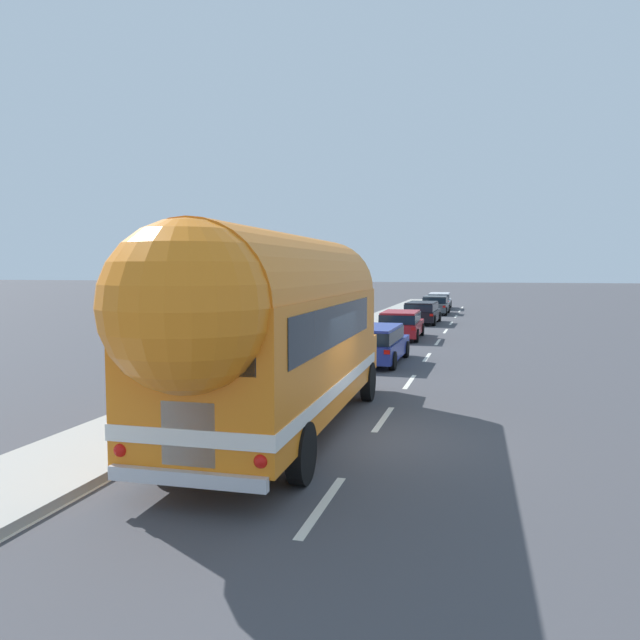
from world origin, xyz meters
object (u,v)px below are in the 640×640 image
Objects in this scene: painted_bus at (275,326)px; car_second at (401,323)px; car_lead at (375,342)px; car_third at (422,311)px; car_fifth at (439,300)px; car_fourth at (435,304)px.

car_second is at bearing 90.22° from painted_bus.
painted_bus reaches higher than car_lead.
car_lead is 16.87m from car_third.
car_second is (-0.17, 8.06, -0.01)m from car_lead.
car_lead is 8.06m from car_second.
car_third is (0.03, 27.36, -1.51)m from painted_bus.
painted_bus reaches higher than car_fifth.
car_fourth is 0.94× the size of car_fifth.
car_fourth is (0.03, 25.49, -0.06)m from car_lead.
car_lead is at bearing -90.06° from car_fourth.
car_lead and car_fifth have the same top height.
car_lead is at bearing -89.75° from car_third.
car_lead is 0.99× the size of car_third.
car_third is at bearing 89.94° from painted_bus.
car_third is (0.10, 8.81, 0.01)m from car_second.
painted_bus is 2.40× the size of car_fourth.
car_fifth is at bearing 90.08° from painted_bus.
painted_bus reaches higher than car_second.
car_second is 0.98× the size of car_third.
car_third is at bearing -89.68° from car_fifth.
car_lead is 31.79m from car_fifth.
car_lead is at bearing 89.44° from painted_bus.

